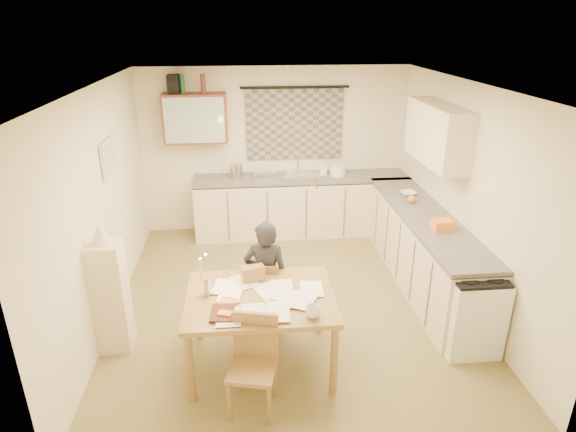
{
  "coord_description": "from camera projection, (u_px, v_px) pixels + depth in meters",
  "views": [
    {
      "loc": [
        -0.5,
        -4.92,
        3.11
      ],
      "look_at": [
        0.0,
        0.2,
        1.0
      ],
      "focal_mm": 30.0,
      "sensor_mm": 36.0,
      "label": 1
    }
  ],
  "objects": [
    {
      "name": "floor",
      "position": [
        289.0,
        300.0,
        5.76
      ],
      "size": [
        4.0,
        4.5,
        0.02
      ],
      "primitive_type": "cube",
      "color": "olive",
      "rests_on": "ground"
    },
    {
      "name": "ceiling",
      "position": [
        290.0,
        84.0,
        4.81
      ],
      "size": [
        4.0,
        4.5,
        0.02
      ],
      "primitive_type": "cube",
      "color": "white",
      "rests_on": "floor"
    },
    {
      "name": "wall_back",
      "position": [
        275.0,
        151.0,
        7.37
      ],
      "size": [
        4.0,
        0.02,
        2.5
      ],
      "primitive_type": "cube",
      "color": "beige",
      "rests_on": "floor"
    },
    {
      "name": "wall_front",
      "position": [
        324.0,
        321.0,
        3.2
      ],
      "size": [
        4.0,
        0.02,
        2.5
      ],
      "primitive_type": "cube",
      "color": "beige",
      "rests_on": "floor"
    },
    {
      "name": "wall_left",
      "position": [
        101.0,
        209.0,
        5.1
      ],
      "size": [
        0.02,
        4.5,
        2.5
      ],
      "primitive_type": "cube",
      "color": "beige",
      "rests_on": "floor"
    },
    {
      "name": "wall_right",
      "position": [
        465.0,
        196.0,
        5.47
      ],
      "size": [
        0.02,
        4.5,
        2.5
      ],
      "primitive_type": "cube",
      "color": "beige",
      "rests_on": "floor"
    },
    {
      "name": "window_blind",
      "position": [
        295.0,
        125.0,
        7.2
      ],
      "size": [
        1.45,
        0.03,
        1.05
      ],
      "primitive_type": "cube",
      "color": "#33536E",
      "rests_on": "wall_back"
    },
    {
      "name": "curtain_rod",
      "position": [
        295.0,
        87.0,
        6.98
      ],
      "size": [
        1.6,
        0.04,
        0.04
      ],
      "primitive_type": "cylinder",
      "rotation": [
        0.0,
        1.57,
        0.0
      ],
      "color": "black",
      "rests_on": "wall_back"
    },
    {
      "name": "wall_cabinet",
      "position": [
        195.0,
        118.0,
        6.89
      ],
      "size": [
        0.9,
        0.34,
        0.7
      ],
      "primitive_type": "cube",
      "color": "maroon",
      "rests_on": "wall_back"
    },
    {
      "name": "wall_cabinet_glass",
      "position": [
        194.0,
        121.0,
        6.73
      ],
      "size": [
        0.84,
        0.02,
        0.64
      ],
      "primitive_type": "cube",
      "color": "#99B2A5",
      "rests_on": "wall_back"
    },
    {
      "name": "upper_cabinet_right",
      "position": [
        438.0,
        134.0,
        5.73
      ],
      "size": [
        0.34,
        1.3,
        0.7
      ],
      "primitive_type": "cube",
      "color": "beige",
      "rests_on": "wall_right"
    },
    {
      "name": "framed_print",
      "position": [
        109.0,
        158.0,
        5.3
      ],
      "size": [
        0.04,
        0.5,
        0.4
      ],
      "primitive_type": "cube",
      "color": "beige",
      "rests_on": "wall_left"
    },
    {
      "name": "print_canvas",
      "position": [
        111.0,
        157.0,
        5.31
      ],
      "size": [
        0.01,
        0.42,
        0.32
      ],
      "primitive_type": "cube",
      "color": "silver",
      "rests_on": "wall_left"
    },
    {
      "name": "counter_back",
      "position": [
        304.0,
        205.0,
        7.42
      ],
      "size": [
        3.3,
        0.62,
        0.92
      ],
      "color": "beige",
      "rests_on": "floor"
    },
    {
      "name": "counter_right",
      "position": [
        422.0,
        249.0,
        6.01
      ],
      "size": [
        0.62,
        2.95,
        0.92
      ],
      "color": "beige",
      "rests_on": "floor"
    },
    {
      "name": "stove",
      "position": [
        469.0,
        311.0,
        4.79
      ],
      "size": [
        0.54,
        0.54,
        0.84
      ],
      "color": "white",
      "rests_on": "floor"
    },
    {
      "name": "sink",
      "position": [
        303.0,
        179.0,
        7.26
      ],
      "size": [
        0.67,
        0.62,
        0.1
      ],
      "primitive_type": "cube",
      "rotation": [
        0.0,
        0.0,
        -0.37
      ],
      "color": "silver",
      "rests_on": "counter_back"
    },
    {
      "name": "tap",
      "position": [
        298.0,
        164.0,
        7.35
      ],
      "size": [
        0.03,
        0.03,
        0.28
      ],
      "primitive_type": "cylinder",
      "rotation": [
        0.0,
        0.0,
        -0.12
      ],
      "color": "silver",
      "rests_on": "counter_back"
    },
    {
      "name": "dish_rack",
      "position": [
        265.0,
        176.0,
        7.18
      ],
      "size": [
        0.37,
        0.32,
        0.06
      ],
      "primitive_type": "cube",
      "rotation": [
        0.0,
        0.0,
        0.05
      ],
      "color": "silver",
      "rests_on": "counter_back"
    },
    {
      "name": "kettle",
      "position": [
        236.0,
        171.0,
        7.11
      ],
      "size": [
        0.18,
        0.18,
        0.24
      ],
      "primitive_type": "cylinder",
      "rotation": [
        0.0,
        0.0,
        -0.02
      ],
      "color": "silver",
      "rests_on": "counter_back"
    },
    {
      "name": "mixing_bowl",
      "position": [
        338.0,
        170.0,
        7.26
      ],
      "size": [
        0.29,
        0.29,
        0.16
      ],
      "primitive_type": "cylinder",
      "rotation": [
        0.0,
        0.0,
        -0.24
      ],
      "color": "white",
      "rests_on": "counter_back"
    },
    {
      "name": "soap_bottle",
      "position": [
        323.0,
        169.0,
        7.28
      ],
      "size": [
        0.11,
        0.11,
        0.2
      ],
      "primitive_type": "imported",
      "rotation": [
        0.0,
        0.0,
        0.09
      ],
      "color": "white",
      "rests_on": "counter_back"
    },
    {
      "name": "bowl",
      "position": [
        408.0,
        193.0,
        6.46
      ],
      "size": [
        0.29,
        0.29,
        0.05
      ],
      "primitive_type": "imported",
      "rotation": [
        0.0,
        0.0,
        0.2
      ],
      "color": "white",
      "rests_on": "counter_right"
    },
    {
      "name": "orange_bag",
      "position": [
        442.0,
        225.0,
        5.38
      ],
      "size": [
        0.23,
        0.17,
        0.12
      ],
      "primitive_type": "cube",
      "rotation": [
        0.0,
        0.0,
        0.06
      ],
      "color": "orange",
      "rests_on": "counter_right"
    },
    {
      "name": "fruit_orange",
      "position": [
        411.0,
        199.0,
        6.18
      ],
      "size": [
        0.1,
        0.1,
        0.1
      ],
      "primitive_type": "sphere",
      "color": "orange",
      "rests_on": "counter_right"
    },
    {
      "name": "speaker",
      "position": [
        173.0,
        84.0,
        6.68
      ],
      "size": [
        0.16,
        0.2,
        0.26
      ],
      "primitive_type": "cube",
      "rotation": [
        0.0,
        0.0,
        -0.01
      ],
      "color": "black",
      "rests_on": "wall_cabinet"
    },
    {
      "name": "bottle_green",
      "position": [
        182.0,
        84.0,
        6.69
      ],
      "size": [
        0.08,
        0.08,
        0.26
      ],
      "primitive_type": "cylinder",
      "rotation": [
        0.0,
        0.0,
        0.17
      ],
      "color": "#195926",
      "rests_on": "wall_cabinet"
    },
    {
      "name": "bottle_brown",
      "position": [
        203.0,
        84.0,
        6.72
      ],
      "size": [
        0.08,
        0.08,
        0.26
      ],
      "primitive_type": "cylinder",
      "rotation": [
        0.0,
        0.0,
        -0.14
      ],
      "color": "maroon",
      "rests_on": "wall_cabinet"
    },
    {
      "name": "dining_table",
      "position": [
        261.0,
        329.0,
        4.57
      ],
      "size": [
        1.38,
        1.05,
        0.75
      ],
      "rotation": [
        0.0,
        0.0,
        -0.01
      ],
      "color": "brown",
      "rests_on": "floor"
    },
    {
      "name": "chair_far",
      "position": [
        262.0,
        307.0,
        5.15
      ],
      "size": [
        0.42,
        0.42,
        0.83
      ],
      "rotation": [
        0.0,
        0.0,
        3.01
      ],
      "color": "brown",
      "rests_on": "floor"
    },
    {
      "name": "chair_near",
      "position": [
        253.0,
        382.0,
        4.07
      ],
      "size": [
        0.47,
        0.47,
        0.86
      ],
      "rotation": [
        0.0,
        0.0,
        -0.24
      ],
      "color": "brown",
      "rests_on": "floor"
    },
    {
      "name": "person",
      "position": [
        266.0,
        278.0,
        4.98
      ],
      "size": [
        0.58,
        0.48,
        1.27
      ],
      "primitive_type": "imported",
      "rotation": [
        0.0,
        0.0,
        2.94
      ],
      "color": "black",
      "rests_on": "floor"
    },
    {
      "name": "shelf_stand",
      "position": [
        111.0,
        297.0,
        4.73
      ],
      "size": [
        0.32,
        0.3,
        1.16
      ],
      "primitive_type": "cube",
      "color": "beige",
      "rests_on": "floor"
    },
    {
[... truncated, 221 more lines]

